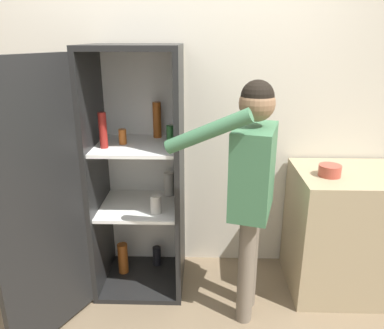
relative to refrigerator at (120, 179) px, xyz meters
name	(u,v)px	position (x,y,z in m)	size (l,w,h in m)	color
wall_back	(174,111)	(0.35, 0.43, 0.40)	(7.00, 0.06, 2.55)	beige
refrigerator	(120,179)	(0.00, 0.00, 0.00)	(0.96, 1.15, 1.77)	black
person	(252,175)	(0.87, -0.25, 0.13)	(0.70, 0.53, 1.59)	#726656
counter	(345,232)	(1.62, 0.06, -0.42)	(0.76, 0.64, 0.92)	tan
bowl	(330,170)	(1.43, -0.01, 0.08)	(0.15, 0.15, 0.08)	#B24738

